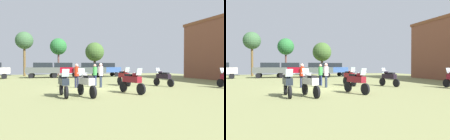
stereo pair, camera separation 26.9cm
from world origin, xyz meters
The scene contains 16 objects.
ground_plane centered at (0.00, 0.00, 0.01)m, with size 44.00×52.00×0.02m.
motorcycle_3 centered at (-1.27, -4.00, 0.75)m, with size 0.75×2.17×1.48m.
motorcycle_4 centered at (5.64, -0.29, 0.73)m, with size 0.77×2.05×1.44m.
motorcycle_5 centered at (-2.42, -3.77, 0.74)m, with size 0.62×2.12×1.47m.
motorcycle_6 centered at (2.85, 1.09, 0.75)m, with size 0.63×2.13×1.50m.
motorcycle_8 centered at (1.54, -3.58, 0.75)m, with size 0.83×2.22×1.49m.
car_1 centered at (-3.24, 14.67, 1.19)m, with size 4.45×2.18×2.00m.
car_2 centered at (5.46, 15.22, 1.19)m, with size 4.51×2.38×2.00m.
car_3 centered at (-0.61, 14.72, 1.19)m, with size 4.49×2.32×2.00m.
car_6 centered at (2.86, 13.81, 1.19)m, with size 4.57×2.61×2.00m.
person_1 centered at (-1.04, 0.66, 1.05)m, with size 0.45×0.45×1.76m.
person_2 centered at (0.63, 1.87, 1.04)m, with size 0.47×0.47×1.75m.
person_3 centered at (0.70, 0.31, 1.08)m, with size 0.47×0.47×1.80m.
tree_2 centered at (-0.90, 19.82, 4.60)m, with size 2.60×2.60×5.93m.
tree_4 centered at (-5.90, 19.92, 5.35)m, with size 2.62×2.62×6.73m.
tree_5 centered at (4.99, 19.92, 3.88)m, with size 3.14×3.14×5.47m.
Camera 2 is at (-3.28, -15.33, 1.66)m, focal length 34.70 mm.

